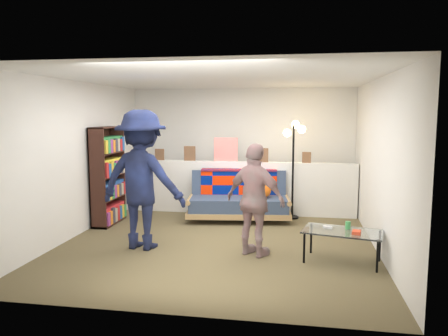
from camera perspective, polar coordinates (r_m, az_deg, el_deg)
name	(u,v)px	position (r m, az deg, el deg)	size (l,w,h in m)	color
ground	(220,240)	(6.68, -0.58, -9.39)	(5.00, 5.00, 0.00)	brown
room_shell	(225,128)	(6.87, 0.10, 5.22)	(4.60, 5.05, 2.45)	silver
half_wall_ledge	(236,188)	(8.30, 1.62, -2.57)	(4.45, 0.15, 1.00)	silver
ledge_decor	(224,152)	(8.23, 0.06, 2.09)	(2.97, 0.02, 0.45)	brown
futon_sofa	(240,200)	(7.86, 2.04, -4.14)	(1.91, 1.08, 0.78)	#A47F4F
bookshelf	(108,179)	(7.78, -14.93, -1.37)	(0.28, 0.84, 1.68)	black
coffee_table	(343,233)	(5.84, 15.30, -8.18)	(1.08, 0.75, 0.51)	black
floor_lamp	(294,149)	(7.96, 9.13, 2.41)	(0.39, 0.32, 1.77)	black
person_left	(142,180)	(6.23, -10.65, -1.52)	(1.26, 0.73, 1.96)	black
person_right	(255,200)	(5.83, 4.10, -4.19)	(0.89, 0.37, 1.52)	tan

